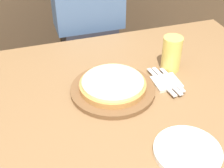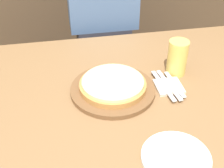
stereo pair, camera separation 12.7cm
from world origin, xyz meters
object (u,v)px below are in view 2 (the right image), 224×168
object	(u,v)px
beer_glass	(178,56)
dinner_knife	(169,85)
spoon	(175,84)
diner_person	(103,32)
dinner_plate	(176,158)
fork	(163,85)
pizza_on_board	(112,87)

from	to	relation	value
beer_glass	dinner_knife	world-z (taller)	beer_glass
spoon	diner_person	world-z (taller)	diner_person
dinner_plate	fork	xyz separation A→B (m)	(0.08, 0.37, 0.01)
pizza_on_board	diner_person	world-z (taller)	diner_person
fork	diner_person	size ratio (longest dim) A/B	0.16
dinner_plate	spoon	world-z (taller)	dinner_plate
spoon	diner_person	distance (m)	0.72
pizza_on_board	fork	distance (m)	0.22
dinner_plate	dinner_knife	distance (m)	0.39
pizza_on_board	fork	xyz separation A→B (m)	(0.21, -0.02, -0.01)
dinner_plate	diner_person	xyz separation A→B (m)	(-0.07, 1.06, -0.08)
beer_glass	dinner_knife	size ratio (longest dim) A/B	0.72
fork	dinner_knife	xyz separation A→B (m)	(0.02, 0.00, 0.00)
pizza_on_board	beer_glass	size ratio (longest dim) A/B	2.20
beer_glass	fork	world-z (taller)	beer_glass
dinner_knife	spoon	size ratio (longest dim) A/B	1.17
dinner_plate	dinner_knife	world-z (taller)	dinner_plate
pizza_on_board	spoon	bearing A→B (deg)	-3.27
fork	pizza_on_board	bearing A→B (deg)	175.97
pizza_on_board	fork	bearing A→B (deg)	-4.03
dinner_knife	diner_person	distance (m)	0.71
beer_glass	fork	xyz separation A→B (m)	(-0.09, -0.10, -0.07)
pizza_on_board	beer_glass	bearing A→B (deg)	15.69
beer_glass	dinner_plate	world-z (taller)	beer_glass
dinner_plate	fork	bearing A→B (deg)	78.16
dinner_plate	spoon	size ratio (longest dim) A/B	1.20
pizza_on_board	dinner_knife	size ratio (longest dim) A/B	1.59
diner_person	spoon	bearing A→B (deg)	-74.01
dinner_plate	spoon	bearing A→B (deg)	71.03
spoon	diner_person	bearing A→B (deg)	105.99
beer_glass	pizza_on_board	bearing A→B (deg)	-164.31
dinner_plate	fork	distance (m)	0.38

